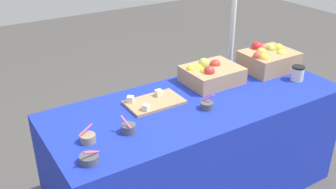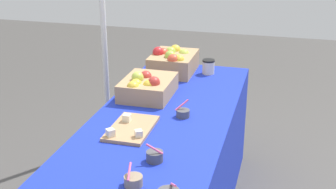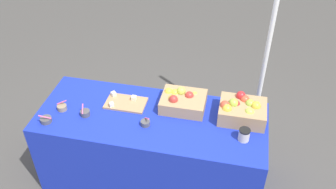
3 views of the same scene
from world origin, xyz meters
name	(u,v)px [view 1 (image 1 of 3)]	position (x,y,z in m)	size (l,w,h in m)	color
table	(196,150)	(0.00, 0.00, 0.37)	(1.90, 0.76, 0.74)	#192DB7
apple_crate_left	(268,59)	(0.72, 0.14, 0.82)	(0.37, 0.30, 0.19)	tan
apple_crate_middle	(211,74)	(0.23, 0.18, 0.81)	(0.37, 0.30, 0.16)	tan
cutting_board_front	(153,102)	(-0.26, 0.11, 0.75)	(0.35, 0.21, 0.06)	tan
sample_bowl_near	(128,128)	(-0.53, -0.10, 0.77)	(0.08, 0.08, 0.10)	#4C4C51
sample_bowl_mid	(88,138)	(-0.75, -0.07, 0.76)	(0.09, 0.08, 0.09)	gray
sample_bowl_far	(207,105)	(-0.02, -0.11, 0.76)	(0.08, 0.08, 0.10)	#4C4C51
sample_bowl_extra	(89,159)	(-0.81, -0.24, 0.76)	(0.10, 0.09, 0.09)	#4C4C51
coffee_cup	(298,73)	(0.76, -0.11, 0.79)	(0.09, 0.09, 0.10)	beige
tent_pole	(234,2)	(0.89, 0.73, 1.10)	(0.04, 0.04, 2.20)	white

